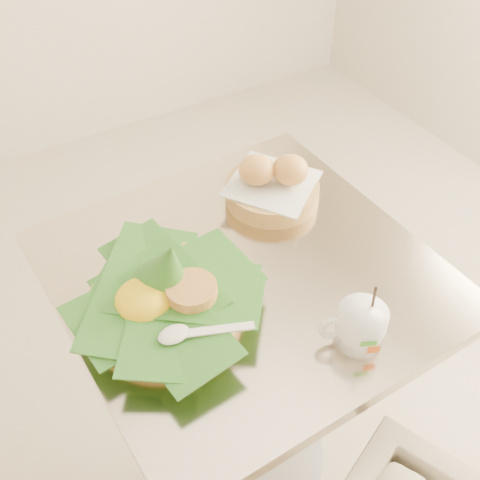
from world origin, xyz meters
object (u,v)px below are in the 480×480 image
cafe_table (245,339)px  bread_basket (272,185)px  rice_basket (165,294)px  coffee_mug (360,325)px

cafe_table → bread_basket: (0.16, 0.16, 0.26)m
rice_basket → bread_basket: bearing=27.4°
cafe_table → rice_basket: (-0.18, -0.02, 0.27)m
bread_basket → coffee_mug: 0.41m
rice_basket → coffee_mug: 0.34m
rice_basket → bread_basket: (0.34, 0.18, -0.01)m
cafe_table → coffee_mug: 0.37m
rice_basket → cafe_table: bearing=5.0°
bread_basket → coffee_mug: (-0.08, -0.40, 0.00)m
cafe_table → bread_basket: bearing=44.7°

